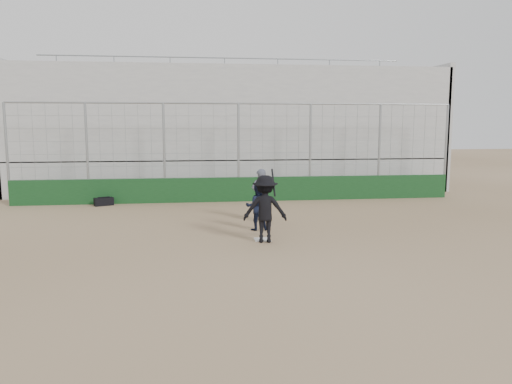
{
  "coord_description": "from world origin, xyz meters",
  "views": [
    {
      "loc": [
        -1.9,
        -13.36,
        3.21
      ],
      "look_at": [
        0.0,
        1.4,
        1.15
      ],
      "focal_mm": 35.0,
      "sensor_mm": 36.0,
      "label": 1
    }
  ],
  "objects": [
    {
      "name": "ground",
      "position": [
        0.0,
        0.0,
        0.0
      ],
      "size": [
        90.0,
        90.0,
        0.0
      ],
      "primitive_type": "plane",
      "color": "brown",
      "rests_on": "ground"
    },
    {
      "name": "catcher_crouched",
      "position": [
        0.02,
        1.27,
        0.49
      ],
      "size": [
        0.72,
        0.57,
        1.0
      ],
      "color": "black",
      "rests_on": "ground"
    },
    {
      "name": "home_plate",
      "position": [
        0.0,
        0.0,
        0.01
      ],
      "size": [
        0.44,
        0.44,
        0.02
      ],
      "primitive_type": "cube",
      "color": "white",
      "rests_on": "ground"
    },
    {
      "name": "equipment_bag",
      "position": [
        -5.36,
        6.56,
        0.16
      ],
      "size": [
        0.79,
        0.58,
        0.35
      ],
      "color": "black",
      "rests_on": "ground"
    },
    {
      "name": "batter_at_plate",
      "position": [
        0.04,
        -0.22,
        0.91
      ],
      "size": [
        1.26,
        0.85,
        1.97
      ],
      "color": "black",
      "rests_on": "ground"
    },
    {
      "name": "backstop",
      "position": [
        0.0,
        7.0,
        0.96
      ],
      "size": [
        18.1,
        0.25,
        4.04
      ],
      "color": "#103415",
      "rests_on": "ground"
    },
    {
      "name": "umpire",
      "position": [
        0.31,
        2.65,
        0.78
      ],
      "size": [
        0.73,
        0.58,
        1.56
      ],
      "primitive_type": "imported",
      "rotation": [
        0.0,
        0.0,
        3.43
      ],
      "color": "#464B59",
      "rests_on": "ground"
    },
    {
      "name": "bleachers",
      "position": [
        0.0,
        11.95,
        2.92
      ],
      "size": [
        20.25,
        6.7,
        6.98
      ],
      "color": "#9E9E9E",
      "rests_on": "ground"
    }
  ]
}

